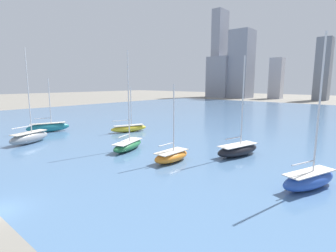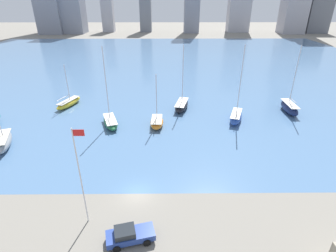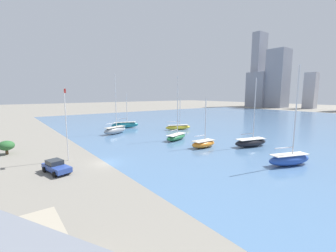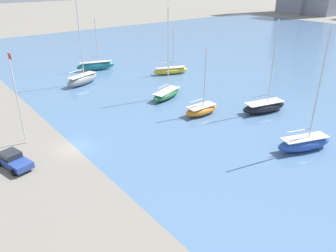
{
  "view_description": "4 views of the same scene",
  "coord_description": "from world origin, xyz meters",
  "px_view_note": "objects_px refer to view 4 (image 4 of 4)",
  "views": [
    {
      "loc": [
        24.1,
        -5.97,
        10.63
      ],
      "look_at": [
        5.28,
        15.79,
        5.85
      ],
      "focal_mm": 28.0,
      "sensor_mm": 36.0,
      "label": 1
    },
    {
      "loc": [
        3.84,
        -27.02,
        23.48
      ],
      "look_at": [
        4.2,
        11.95,
        4.05
      ],
      "focal_mm": 28.0,
      "sensor_mm": 36.0,
      "label": 2
    },
    {
      "loc": [
        34.03,
        -13.28,
        11.15
      ],
      "look_at": [
        -5.19,
        16.45,
        4.03
      ],
      "focal_mm": 24.0,
      "sensor_mm": 36.0,
      "label": 3
    },
    {
      "loc": [
        36.33,
        -13.51,
        20.22
      ],
      "look_at": [
        6.63,
        9.92,
        2.63
      ],
      "focal_mm": 35.0,
      "sensor_mm": 36.0,
      "label": 4
    }
  ],
  "objects_px": {
    "sailboat_black": "(264,106)",
    "parked_pickup_blue": "(13,160)",
    "sailboat_yellow": "(170,70)",
    "sailboat_green": "(166,94)",
    "sailboat_teal": "(96,66)",
    "sailboat_orange": "(201,110)",
    "sailboat_gray": "(82,79)",
    "sailboat_blue": "(304,143)",
    "flag_pole": "(17,96)"
  },
  "relations": [
    {
      "from": "sailboat_black",
      "to": "parked_pickup_blue",
      "type": "bearing_deg",
      "value": -87.56
    },
    {
      "from": "sailboat_yellow",
      "to": "parked_pickup_blue",
      "type": "xyz_separation_m",
      "value": [
        19.0,
        -38.31,
        0.05
      ]
    },
    {
      "from": "sailboat_green",
      "to": "parked_pickup_blue",
      "type": "relative_size",
      "value": 2.85
    },
    {
      "from": "sailboat_teal",
      "to": "sailboat_orange",
      "type": "bearing_deg",
      "value": 18.25
    },
    {
      "from": "sailboat_black",
      "to": "sailboat_gray",
      "type": "bearing_deg",
      "value": -137.93
    },
    {
      "from": "sailboat_black",
      "to": "sailboat_orange",
      "type": "distance_m",
      "value": 10.23
    },
    {
      "from": "sailboat_green",
      "to": "sailboat_teal",
      "type": "bearing_deg",
      "value": 163.35
    },
    {
      "from": "sailboat_blue",
      "to": "sailboat_orange",
      "type": "distance_m",
      "value": 16.53
    },
    {
      "from": "sailboat_green",
      "to": "sailboat_teal",
      "type": "xyz_separation_m",
      "value": [
        -24.94,
        -1.18,
        0.2
      ]
    },
    {
      "from": "flag_pole",
      "to": "sailboat_black",
      "type": "height_order",
      "value": "sailboat_black"
    },
    {
      "from": "parked_pickup_blue",
      "to": "sailboat_yellow",
      "type": "bearing_deg",
      "value": 12.57
    },
    {
      "from": "flag_pole",
      "to": "sailboat_blue",
      "type": "bearing_deg",
      "value": 48.77
    },
    {
      "from": "parked_pickup_blue",
      "to": "sailboat_blue",
      "type": "bearing_deg",
      "value": -45.66
    },
    {
      "from": "flag_pole",
      "to": "sailboat_green",
      "type": "height_order",
      "value": "sailboat_green"
    },
    {
      "from": "flag_pole",
      "to": "sailboat_gray",
      "type": "relative_size",
      "value": 0.73
    },
    {
      "from": "sailboat_yellow",
      "to": "sailboat_black",
      "type": "height_order",
      "value": "sailboat_black"
    },
    {
      "from": "sailboat_black",
      "to": "parked_pickup_blue",
      "type": "distance_m",
      "value": 37.09
    },
    {
      "from": "sailboat_yellow",
      "to": "sailboat_teal",
      "type": "xyz_separation_m",
      "value": [
        -13.16,
        -11.53,
        0.24
      ]
    },
    {
      "from": "sailboat_blue",
      "to": "sailboat_teal",
      "type": "relative_size",
      "value": 1.33
    },
    {
      "from": "sailboat_teal",
      "to": "sailboat_green",
      "type": "bearing_deg",
      "value": 19.51
    },
    {
      "from": "sailboat_gray",
      "to": "sailboat_black",
      "type": "xyz_separation_m",
      "value": [
        31.54,
        16.67,
        -0.18
      ]
    },
    {
      "from": "sailboat_yellow",
      "to": "sailboat_gray",
      "type": "relative_size",
      "value": 0.59
    },
    {
      "from": "sailboat_gray",
      "to": "parked_pickup_blue",
      "type": "distance_m",
      "value": 30.99
    },
    {
      "from": "flag_pole",
      "to": "sailboat_gray",
      "type": "xyz_separation_m",
      "value": [
        -18.87,
        16.8,
        -5.4
      ]
    },
    {
      "from": "sailboat_blue",
      "to": "parked_pickup_blue",
      "type": "distance_m",
      "value": 35.06
    },
    {
      "from": "sailboat_black",
      "to": "sailboat_orange",
      "type": "xyz_separation_m",
      "value": [
        -5.45,
        -8.66,
        -0.11
      ]
    },
    {
      "from": "sailboat_teal",
      "to": "sailboat_orange",
      "type": "height_order",
      "value": "sailboat_teal"
    },
    {
      "from": "sailboat_black",
      "to": "parked_pickup_blue",
      "type": "xyz_separation_m",
      "value": [
        -7.56,
        -36.31,
        -0.07
      ]
    },
    {
      "from": "flag_pole",
      "to": "sailboat_gray",
      "type": "bearing_deg",
      "value": 138.33
    },
    {
      "from": "flag_pole",
      "to": "sailboat_green",
      "type": "distance_m",
      "value": 25.84
    },
    {
      "from": "flag_pole",
      "to": "sailboat_orange",
      "type": "relative_size",
      "value": 1.16
    },
    {
      "from": "sailboat_yellow",
      "to": "parked_pickup_blue",
      "type": "bearing_deg",
      "value": -43.49
    },
    {
      "from": "sailboat_teal",
      "to": "parked_pickup_blue",
      "type": "xyz_separation_m",
      "value": [
        32.16,
        -26.78,
        -0.18
      ]
    },
    {
      "from": "sailboat_gray",
      "to": "sailboat_teal",
      "type": "relative_size",
      "value": 1.43
    },
    {
      "from": "sailboat_orange",
      "to": "parked_pickup_blue",
      "type": "relative_size",
      "value": 1.92
    },
    {
      "from": "sailboat_gray",
      "to": "sailboat_yellow",
      "type": "bearing_deg",
      "value": 55.66
    },
    {
      "from": "sailboat_blue",
      "to": "sailboat_gray",
      "type": "relative_size",
      "value": 0.93
    },
    {
      "from": "sailboat_teal",
      "to": "sailboat_orange",
      "type": "relative_size",
      "value": 1.11
    },
    {
      "from": "sailboat_green",
      "to": "sailboat_blue",
      "type": "bearing_deg",
      "value": -15.34
    },
    {
      "from": "flag_pole",
      "to": "sailboat_black",
      "type": "relative_size",
      "value": 0.84
    },
    {
      "from": "sailboat_yellow",
      "to": "sailboat_gray",
      "type": "xyz_separation_m",
      "value": [
        -4.97,
        -18.68,
        0.3
      ]
    },
    {
      "from": "sailboat_orange",
      "to": "parked_pickup_blue",
      "type": "distance_m",
      "value": 27.73
    },
    {
      "from": "sailboat_blue",
      "to": "sailboat_gray",
      "type": "height_order",
      "value": "sailboat_gray"
    },
    {
      "from": "flag_pole",
      "to": "parked_pickup_blue",
      "type": "bearing_deg",
      "value": -29.12
    },
    {
      "from": "sailboat_yellow",
      "to": "sailboat_green",
      "type": "distance_m",
      "value": 15.67
    },
    {
      "from": "sailboat_yellow",
      "to": "sailboat_orange",
      "type": "xyz_separation_m",
      "value": [
        21.11,
        -10.66,
        0.01
      ]
    },
    {
      "from": "sailboat_blue",
      "to": "sailboat_black",
      "type": "distance_m",
      "value": 12.74
    },
    {
      "from": "sailboat_green",
      "to": "sailboat_gray",
      "type": "distance_m",
      "value": 18.71
    },
    {
      "from": "sailboat_orange",
      "to": "sailboat_black",
      "type": "bearing_deg",
      "value": 59.08
    },
    {
      "from": "flag_pole",
      "to": "parked_pickup_blue",
      "type": "height_order",
      "value": "flag_pole"
    }
  ]
}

